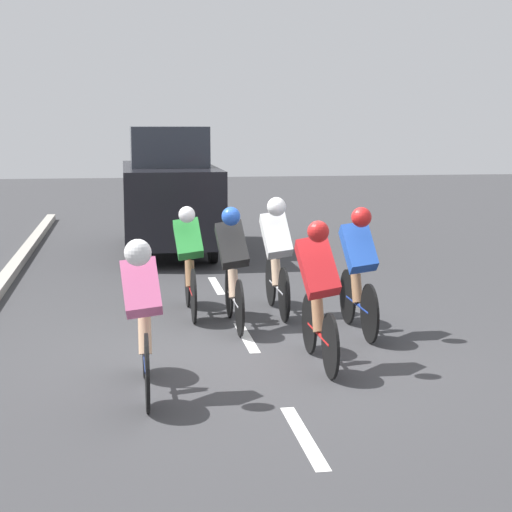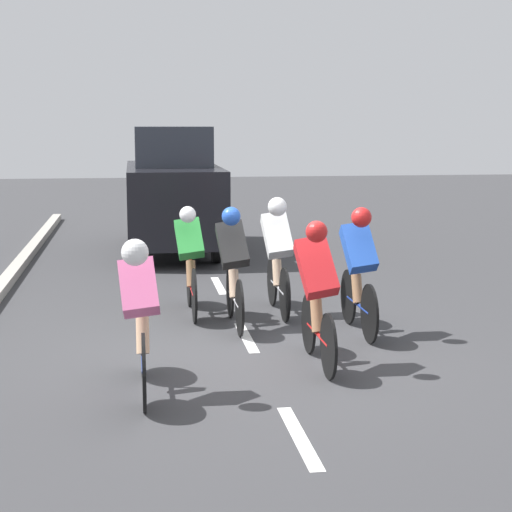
% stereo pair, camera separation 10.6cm
% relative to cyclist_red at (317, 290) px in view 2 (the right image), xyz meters
% --- Properties ---
extents(ground_plane, '(60.00, 60.00, 0.00)m').
position_rel_cyclist_red_xyz_m(ground_plane, '(0.54, -0.60, -0.80)').
color(ground_plane, '#38383A').
extents(lane_stripe_near, '(0.12, 1.40, 0.01)m').
position_rel_cyclist_red_xyz_m(lane_stripe_near, '(0.54, 1.89, -0.80)').
color(lane_stripe_near, white).
rests_on(lane_stripe_near, ground).
extents(lane_stripe_mid, '(0.12, 1.40, 0.01)m').
position_rel_cyclist_red_xyz_m(lane_stripe_mid, '(0.54, -1.31, -0.80)').
color(lane_stripe_mid, white).
rests_on(lane_stripe_mid, ground).
extents(lane_stripe_far, '(0.12, 1.40, 0.01)m').
position_rel_cyclist_red_xyz_m(lane_stripe_far, '(0.54, -4.51, -0.80)').
color(lane_stripe_far, white).
rests_on(lane_stripe_far, ground).
extents(cyclist_red, '(0.41, 1.60, 1.53)m').
position_rel_cyclist_red_xyz_m(cyclist_red, '(0.00, 0.00, 0.00)').
color(cyclist_red, black).
rests_on(cyclist_red, ground).
extents(cyclist_white, '(0.39, 1.66, 1.54)m').
position_rel_cyclist_red_xyz_m(cyclist_white, '(-0.01, -2.43, 0.02)').
color(cyclist_white, black).
rests_on(cyclist_white, ground).
extents(cyclist_blue, '(0.39, 1.63, 1.52)m').
position_rel_cyclist_red_xyz_m(cyclist_blue, '(-0.77, -1.26, 0.00)').
color(cyclist_blue, black).
rests_on(cyclist_blue, ground).
extents(cyclist_black, '(0.39, 1.66, 1.49)m').
position_rel_cyclist_red_xyz_m(cyclist_black, '(0.63, -1.81, -0.02)').
color(cyclist_black, black).
rests_on(cyclist_black, ground).
extents(cyclist_pink, '(0.37, 1.71, 1.47)m').
position_rel_cyclist_red_xyz_m(cyclist_pink, '(1.76, 0.66, -0.02)').
color(cyclist_pink, black).
rests_on(cyclist_pink, ground).
extents(cyclist_green, '(0.38, 1.67, 1.44)m').
position_rel_cyclist_red_xyz_m(cyclist_green, '(1.10, -2.55, -0.06)').
color(cyclist_green, black).
rests_on(cyclist_green, ground).
extents(support_car, '(1.70, 4.48, 2.38)m').
position_rel_cyclist_red_xyz_m(support_car, '(1.06, -8.08, 0.37)').
color(support_car, black).
rests_on(support_car, ground).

